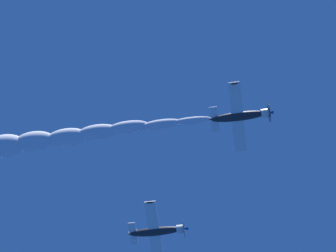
% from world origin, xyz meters
% --- Properties ---
extents(airplane_lead, '(7.49, 7.87, 2.54)m').
position_xyz_m(airplane_lead, '(4.27, 4.91, 69.02)').
color(airplane_lead, '#232328').
extents(airplane_left_wingman, '(7.50, 7.87, 2.59)m').
position_xyz_m(airplane_left_wingman, '(5.11, -13.79, 68.16)').
color(airplane_left_wingman, '#232328').
extents(smoke_trail_lead, '(30.23, 25.34, 3.84)m').
position_xyz_m(smoke_trail_lead, '(26.80, -13.27, 69.69)').
color(smoke_trail_lead, white).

